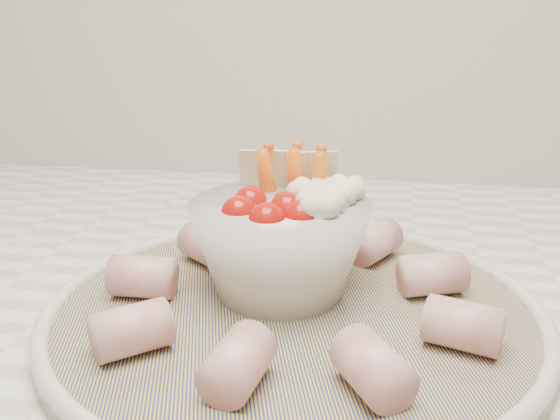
# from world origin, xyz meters

# --- Properties ---
(serving_platter) EXTENTS (0.44, 0.44, 0.02)m
(serving_platter) POSITION_xyz_m (-0.04, 1.34, 0.93)
(serving_platter) COLOR navy
(serving_platter) RESTS_ON kitchen_counter
(veggie_bowl) EXTENTS (0.13, 0.13, 0.11)m
(veggie_bowl) POSITION_xyz_m (-0.05, 1.37, 0.98)
(veggie_bowl) COLOR silver
(veggie_bowl) RESTS_ON serving_platter
(cured_meat_rolls) EXTENTS (0.28, 0.27, 0.03)m
(cured_meat_rolls) POSITION_xyz_m (-0.04, 1.34, 0.95)
(cured_meat_rolls) COLOR #C05861
(cured_meat_rolls) RESTS_ON serving_platter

